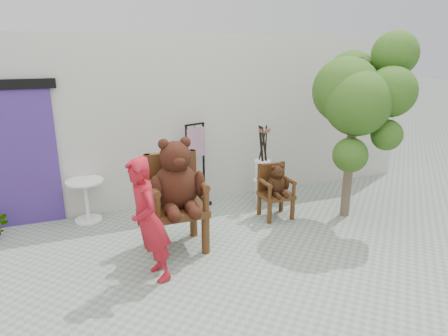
% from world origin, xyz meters
% --- Properties ---
extents(ground_plane, '(60.00, 60.00, 0.00)m').
position_xyz_m(ground_plane, '(0.00, 0.00, 0.00)').
color(ground_plane, gray).
rests_on(ground_plane, ground).
extents(back_wall, '(9.00, 1.00, 3.00)m').
position_xyz_m(back_wall, '(0.00, 3.10, 1.50)').
color(back_wall, beige).
rests_on(back_wall, ground).
extents(doorway, '(1.40, 0.11, 2.33)m').
position_xyz_m(doorway, '(-3.00, 2.58, 1.16)').
color(doorway, '#43297B').
rests_on(doorway, ground).
extents(chair_big, '(0.77, 0.85, 1.62)m').
position_xyz_m(chair_big, '(-0.88, 0.92, 0.92)').
color(chair_big, '#3C200D').
rests_on(chair_big, ground).
extents(chair_small, '(0.51, 0.50, 0.93)m').
position_xyz_m(chair_small, '(0.94, 1.39, 0.55)').
color(chair_small, '#3C200D').
rests_on(chair_small, ground).
extents(person, '(0.46, 0.63, 1.58)m').
position_xyz_m(person, '(-1.40, 0.22, 0.79)').
color(person, '#AD1522').
rests_on(person, ground).
extents(cafe_table, '(0.60, 0.60, 0.70)m').
position_xyz_m(cafe_table, '(-2.04, 2.35, 0.44)').
color(cafe_table, white).
rests_on(cafe_table, ground).
extents(display_stand, '(0.54, 0.47, 1.51)m').
position_xyz_m(display_stand, '(-0.16, 2.35, 0.58)').
color(display_stand, black).
rests_on(display_stand, ground).
extents(stool_bucket, '(0.32, 0.32, 1.45)m').
position_xyz_m(stool_bucket, '(1.02, 2.04, 0.64)').
color(stool_bucket, white).
rests_on(stool_bucket, ground).
extents(tree, '(1.64, 1.69, 3.03)m').
position_xyz_m(tree, '(2.10, 0.95, 2.09)').
color(tree, '#4B3B2D').
rests_on(tree, ground).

